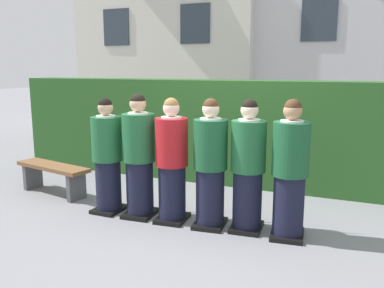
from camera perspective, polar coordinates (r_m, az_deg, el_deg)
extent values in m
plane|color=slate|center=(5.42, 0.00, -10.97)|extent=(60.00, 60.00, 0.00)
cylinder|color=black|center=(5.83, -11.68, -5.80)|extent=(0.35, 0.35, 0.74)
cube|color=black|center=(5.94, -11.56, -8.98)|extent=(0.38, 0.47, 0.05)
cylinder|color=#1E5B33|center=(5.68, -11.94, 0.72)|extent=(0.42, 0.42, 0.61)
cylinder|color=white|center=(5.63, -12.06, 3.82)|extent=(0.26, 0.26, 0.03)
cube|color=#236038|center=(5.82, -10.84, 2.21)|extent=(0.04, 0.01, 0.27)
sphere|color=tan|center=(5.62, -12.11, 5.03)|extent=(0.21, 0.21, 0.21)
sphere|color=black|center=(5.62, -12.12, 5.40)|extent=(0.19, 0.19, 0.19)
cylinder|color=black|center=(5.59, -7.36, -6.21)|extent=(0.37, 0.37, 0.77)
cube|color=black|center=(5.70, -7.27, -9.68)|extent=(0.42, 0.50, 0.05)
cylinder|color=#1E5B33|center=(5.43, -7.54, 0.90)|extent=(0.44, 0.44, 0.64)
cylinder|color=white|center=(5.38, -7.62, 4.30)|extent=(0.27, 0.27, 0.03)
cube|color=#236038|center=(5.59, -6.62, 2.53)|extent=(0.04, 0.01, 0.28)
sphere|color=tan|center=(5.37, -7.65, 5.61)|extent=(0.22, 0.22, 0.22)
sphere|color=black|center=(5.37, -7.66, 6.01)|extent=(0.20, 0.20, 0.20)
cube|color=white|center=(5.69, -6.27, 0.41)|extent=(0.15, 0.02, 0.20)
cylinder|color=black|center=(5.38, -2.83, -6.93)|extent=(0.36, 0.36, 0.75)
cube|color=black|center=(5.49, -2.79, -10.41)|extent=(0.41, 0.50, 0.05)
cylinder|color=#AD191E|center=(5.21, -2.90, 0.27)|extent=(0.42, 0.42, 0.62)
cylinder|color=white|center=(5.16, -2.93, 3.71)|extent=(0.26, 0.26, 0.03)
cube|color=gold|center=(5.38, -2.14, 1.94)|extent=(0.04, 0.01, 0.27)
sphere|color=beige|center=(5.15, -2.94, 5.05)|extent=(0.21, 0.21, 0.21)
sphere|color=olive|center=(5.15, -2.95, 5.46)|extent=(0.20, 0.20, 0.20)
cylinder|color=black|center=(5.20, 2.56, -7.54)|extent=(0.36, 0.36, 0.75)
cube|color=black|center=(5.32, 2.53, -11.15)|extent=(0.43, 0.51, 0.05)
cylinder|color=#19512D|center=(5.02, 2.62, -0.07)|extent=(0.43, 0.43, 0.62)
cylinder|color=white|center=(4.97, 2.66, 3.52)|extent=(0.26, 0.26, 0.03)
cube|color=navy|center=(5.19, 3.19, 1.68)|extent=(0.04, 0.02, 0.27)
sphere|color=beige|center=(4.96, 2.67, 4.91)|extent=(0.21, 0.21, 0.21)
sphere|color=#472D19|center=(4.96, 2.67, 5.34)|extent=(0.20, 0.20, 0.20)
cube|color=white|center=(5.30, 3.35, -0.53)|extent=(0.15, 0.02, 0.20)
cylinder|color=black|center=(5.13, 7.78, -7.89)|extent=(0.36, 0.36, 0.75)
cube|color=black|center=(5.25, 7.68, -11.53)|extent=(0.42, 0.50, 0.05)
cylinder|color=#1E5B33|center=(4.95, 7.98, -0.31)|extent=(0.43, 0.43, 0.62)
cylinder|color=white|center=(4.90, 8.07, 3.33)|extent=(0.26, 0.26, 0.03)
cube|color=#236038|center=(5.13, 8.42, 1.47)|extent=(0.04, 0.01, 0.27)
sphere|color=beige|center=(4.89, 8.11, 4.74)|extent=(0.21, 0.21, 0.21)
sphere|color=black|center=(4.88, 8.12, 5.17)|extent=(0.20, 0.20, 0.20)
cylinder|color=black|center=(5.00, 13.43, -8.53)|extent=(0.36, 0.36, 0.76)
cube|color=black|center=(5.13, 13.25, -12.29)|extent=(0.43, 0.51, 0.05)
cylinder|color=#19512D|center=(4.82, 13.78, -0.68)|extent=(0.43, 0.43, 0.63)
cylinder|color=white|center=(4.77, 13.95, 3.09)|extent=(0.27, 0.27, 0.03)
cube|color=#236038|center=(5.00, 13.98, 1.18)|extent=(0.04, 0.02, 0.28)
sphere|color=tan|center=(4.75, 14.02, 4.56)|extent=(0.22, 0.22, 0.22)
sphere|color=#472D19|center=(4.75, 14.04, 5.01)|extent=(0.20, 0.20, 0.20)
cube|color=white|center=(5.11, 13.91, -1.13)|extent=(0.15, 0.02, 0.20)
cube|color=#285623|center=(7.09, 6.60, 1.67)|extent=(8.71, 0.70, 1.79)
cube|color=beige|center=(14.40, -1.16, 13.10)|extent=(5.86, 4.27, 5.21)
cube|color=#2D3842|center=(13.19, -10.64, 15.87)|extent=(0.90, 0.04, 1.10)
cube|color=#2D3842|center=(11.95, 0.43, 16.60)|extent=(0.90, 0.04, 1.10)
cube|color=#2D3842|center=(11.41, 17.50, 16.41)|extent=(0.90, 0.04, 1.10)
cube|color=brown|center=(6.83, -19.05, -3.03)|extent=(1.44, 0.63, 0.06)
cube|color=#4C4C51|center=(7.33, -21.52, -4.22)|extent=(0.14, 0.33, 0.42)
cube|color=#4C4C51|center=(6.47, -15.99, -5.81)|extent=(0.14, 0.33, 0.42)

